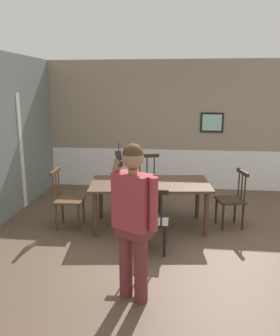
{
  "coord_description": "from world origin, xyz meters",
  "views": [
    {
      "loc": [
        0.05,
        -4.51,
        2.18
      ],
      "look_at": [
        -0.38,
        -0.69,
        1.29
      ],
      "focal_mm": 36.89,
      "sensor_mm": 36.0,
      "label": 1
    }
  ],
  "objects": [
    {
      "name": "person_figure",
      "position": [
        -0.38,
        -1.29,
        0.95
      ],
      "size": [
        0.5,
        0.37,
        1.66
      ],
      "rotation": [
        0.0,
        0.0,
        2.64
      ],
      "color": "brown",
      "rests_on": "ground_plane"
    },
    {
      "name": "chair_at_table_head",
      "position": [
        0.92,
        0.84,
        0.46
      ],
      "size": [
        0.48,
        0.48,
        0.92
      ],
      "rotation": [
        0.0,
        0.0,
        1.8
      ],
      "color": "#2D2319",
      "rests_on": "ground_plane"
    },
    {
      "name": "ground_plane",
      "position": [
        0.0,
        0.0,
        0.0
      ],
      "size": [
        6.62,
        6.62,
        0.0
      ],
      "primitive_type": "plane",
      "color": "brown"
    },
    {
      "name": "room_back_partition",
      "position": [
        0.0,
        3.01,
        1.33
      ],
      "size": [
        5.7,
        0.17,
        2.77
      ],
      "color": "gray",
      "rests_on": "ground_plane"
    },
    {
      "name": "dining_table",
      "position": [
        -0.38,
        0.68,
        0.65
      ],
      "size": [
        1.95,
        1.17,
        0.73
      ],
      "rotation": [
        0.0,
        0.0,
        0.12
      ],
      "color": "#4C3323",
      "rests_on": "ground_plane"
    },
    {
      "name": "chair_near_window",
      "position": [
        -1.68,
        0.53,
        0.47
      ],
      "size": [
        0.46,
        0.46,
        0.95
      ],
      "rotation": [
        0.0,
        0.0,
        4.77
      ],
      "color": "#513823",
      "rests_on": "ground_plane"
    },
    {
      "name": "chair_opposite_corner",
      "position": [
        -0.28,
        -0.18,
        0.46
      ],
      "size": [
        0.45,
        0.45,
        0.93
      ],
      "rotation": [
        0.0,
        0.0,
        0.01
      ],
      "color": "black",
      "rests_on": "ground_plane"
    },
    {
      "name": "chair_by_doorway",
      "position": [
        -0.48,
        1.54,
        0.47
      ],
      "size": [
        0.53,
        0.53,
        0.99
      ],
      "rotation": [
        0.0,
        0.0,
        3.36
      ],
      "color": "#2D2319",
      "rests_on": "ground_plane"
    }
  ]
}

